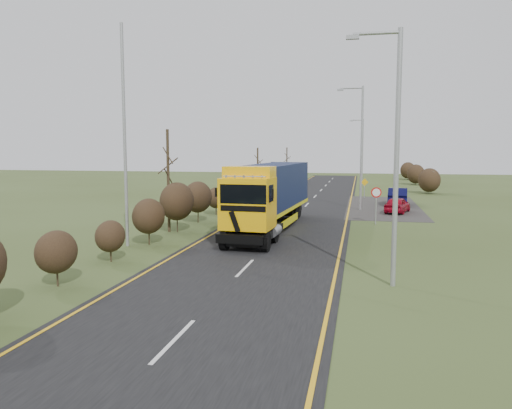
{
  "coord_description": "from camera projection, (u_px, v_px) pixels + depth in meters",
  "views": [
    {
      "loc": [
        4.58,
        -23.6,
        4.9
      ],
      "look_at": [
        -1.14,
        3.62,
        1.8
      ],
      "focal_mm": 35.0,
      "sensor_mm": 36.0,
      "label": 1
    }
  ],
  "objects": [
    {
      "name": "streetlight_mid",
      "position": [
        360.0,
        142.0,
        39.63
      ],
      "size": [
        2.09,
        0.2,
        9.84
      ],
      "color": "#989B9D",
      "rests_on": "ground"
    },
    {
      "name": "lorry",
      "position": [
        270.0,
        192.0,
        30.18
      ],
      "size": [
        3.18,
        14.68,
        4.05
      ],
      "rotation": [
        0.0,
        0.0,
        -0.06
      ],
      "color": "black",
      "rests_on": "ground"
    },
    {
      "name": "road",
      "position": [
        291.0,
        221.0,
        34.16
      ],
      "size": [
        8.0,
        120.0,
        0.02
      ],
      "primitive_type": "cube",
      "color": "black",
      "rests_on": "ground"
    },
    {
      "name": "layby",
      "position": [
        383.0,
        207.0,
        42.56
      ],
      "size": [
        6.0,
        18.0,
        0.02
      ],
      "primitive_type": "cube",
      "color": "#312E2C",
      "rests_on": "ground"
    },
    {
      "name": "streetlight_far",
      "position": [
        362.0,
        149.0,
        68.61
      ],
      "size": [
        1.92,
        0.18,
        9.01
      ],
      "color": "#989B9D",
      "rests_on": "ground"
    },
    {
      "name": "car_red_hatchback",
      "position": [
        397.0,
        205.0,
        38.36
      ],
      "size": [
        2.4,
        3.86,
        1.23
      ],
      "primitive_type": "imported",
      "rotation": [
        0.0,
        0.0,
        2.86
      ],
      "color": "maroon",
      "rests_on": "ground"
    },
    {
      "name": "streetlight_near",
      "position": [
        394.0,
        147.0,
        17.42
      ],
      "size": [
        1.92,
        0.18,
        9.01
      ],
      "color": "#989B9D",
      "rests_on": "ground"
    },
    {
      "name": "speed_sign",
      "position": [
        376.0,
        198.0,
        32.44
      ],
      "size": [
        0.67,
        0.1,
        2.43
      ],
      "color": "#989B9D",
      "rests_on": "ground"
    },
    {
      "name": "warning_board",
      "position": [
        365.0,
        186.0,
        50.13
      ],
      "size": [
        0.75,
        0.11,
        1.97
      ],
      "color": "#989B9D",
      "rests_on": "ground"
    },
    {
      "name": "left_pole",
      "position": [
        125.0,
        137.0,
        24.72
      ],
      "size": [
        0.16,
        0.16,
        10.99
      ],
      "primitive_type": "cylinder",
      "color": "#989B9D",
      "rests_on": "ground"
    },
    {
      "name": "car_blue_sedan",
      "position": [
        398.0,
        196.0,
        43.82
      ],
      "size": [
        1.96,
        4.7,
        1.51
      ],
      "primitive_type": "imported",
      "rotation": [
        0.0,
        0.0,
        3.06
      ],
      "color": "black",
      "rests_on": "ground"
    },
    {
      "name": "hedgerow",
      "position": [
        198.0,
        199.0,
        33.16
      ],
      "size": [
        2.24,
        102.04,
        6.05
      ],
      "color": "black",
      "rests_on": "ground"
    },
    {
      "name": "lane_markings",
      "position": [
        291.0,
        221.0,
        33.86
      ],
      "size": [
        7.52,
        116.0,
        0.01
      ],
      "color": "gold",
      "rests_on": "road"
    },
    {
      "name": "ground",
      "position": [
        264.0,
        249.0,
        24.44
      ],
      "size": [
        160.0,
        160.0,
        0.0
      ],
      "primitive_type": "plane",
      "color": "#3A491F",
      "rests_on": "ground"
    }
  ]
}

